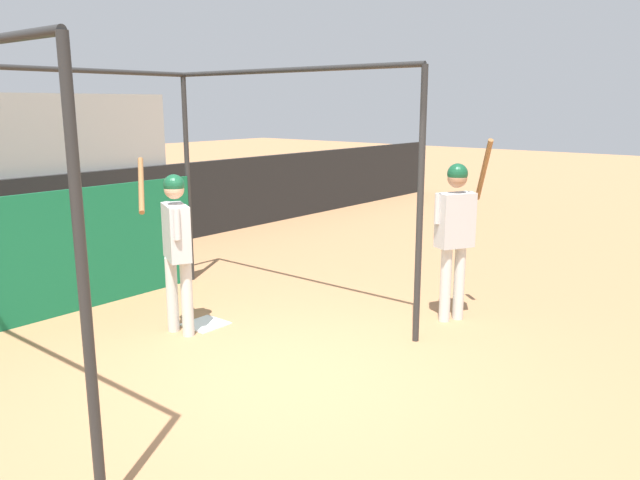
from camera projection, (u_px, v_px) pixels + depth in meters
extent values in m
plane|color=#A8754C|center=(286.00, 377.00, 5.94)|extent=(60.00, 60.00, 0.00)
cube|color=black|center=(7.00, 228.00, 9.30)|extent=(24.00, 0.12, 1.45)
cube|color=#1E6B3D|center=(24.00, 171.00, 9.84)|extent=(0.45, 0.40, 0.10)
cube|color=#1E6B3D|center=(17.00, 156.00, 9.90)|extent=(0.45, 0.06, 0.40)
cube|color=#1E6B3D|center=(57.00, 168.00, 10.25)|extent=(0.45, 0.40, 0.10)
cube|color=#1E6B3D|center=(50.00, 154.00, 10.31)|extent=(0.45, 0.06, 0.40)
cube|color=#1E6B3D|center=(88.00, 166.00, 10.66)|extent=(0.45, 0.40, 0.10)
cube|color=#1E6B3D|center=(81.00, 152.00, 10.73)|extent=(0.45, 0.06, 0.40)
cube|color=#1E6B3D|center=(116.00, 163.00, 11.08)|extent=(0.45, 0.40, 0.10)
cube|color=#1E6B3D|center=(110.00, 150.00, 11.14)|extent=(0.45, 0.06, 0.40)
cube|color=#1E6B3D|center=(31.00, 142.00, 10.66)|extent=(0.45, 0.40, 0.10)
cube|color=#1E6B3D|center=(25.00, 128.00, 10.72)|extent=(0.45, 0.06, 0.40)
cube|color=#1E6B3D|center=(62.00, 140.00, 11.08)|extent=(0.45, 0.40, 0.10)
cube|color=#1E6B3D|center=(56.00, 127.00, 11.14)|extent=(0.45, 0.06, 0.40)
cube|color=#1E6B3D|center=(90.00, 139.00, 11.49)|extent=(0.45, 0.40, 0.10)
cube|color=#1E6B3D|center=(84.00, 126.00, 11.55)|extent=(0.45, 0.06, 0.40)
cube|color=#1E6B3D|center=(7.00, 117.00, 11.07)|extent=(0.45, 0.40, 0.10)
cube|color=#1E6B3D|center=(1.00, 104.00, 11.14)|extent=(0.45, 0.06, 0.40)
cube|color=#1E6B3D|center=(38.00, 117.00, 11.49)|extent=(0.45, 0.40, 0.10)
cube|color=#1E6B3D|center=(32.00, 104.00, 11.55)|extent=(0.45, 0.06, 0.40)
cube|color=#1E6B3D|center=(66.00, 116.00, 11.90)|extent=(0.45, 0.40, 0.10)
cube|color=#1E6B3D|center=(60.00, 104.00, 11.96)|extent=(0.45, 0.06, 0.40)
cylinder|color=#282828|center=(84.00, 292.00, 3.65)|extent=(0.07, 0.07, 2.93)
cylinder|color=#282828|center=(420.00, 209.00, 6.53)|extent=(0.07, 0.07, 2.93)
cylinder|color=#282828|center=(188.00, 181.00, 8.91)|extent=(0.07, 0.07, 2.93)
cylinder|color=#282828|center=(285.00, 70.00, 7.40)|extent=(0.06, 3.82, 0.06)
cylinder|color=#282828|center=(50.00, 69.00, 7.15)|extent=(3.82, 0.06, 0.06)
cube|color=#14663D|center=(67.00, 252.00, 7.61)|extent=(3.75, 0.03, 1.54)
cube|color=white|center=(205.00, 324.00, 7.34)|extent=(0.44, 0.44, 0.02)
cylinder|color=silver|center=(187.00, 299.00, 6.91)|extent=(0.17, 0.17, 0.86)
cylinder|color=silver|center=(172.00, 295.00, 7.05)|extent=(0.17, 0.17, 0.86)
cube|color=#B7B7B7|center=(176.00, 232.00, 6.82)|extent=(0.41, 0.53, 0.61)
sphere|color=tan|center=(174.00, 189.00, 6.72)|extent=(0.22, 0.22, 0.22)
sphere|color=#144C2D|center=(174.00, 185.00, 6.71)|extent=(0.23, 0.23, 0.23)
cylinder|color=#B7B7B7|center=(177.00, 224.00, 6.55)|extent=(0.09, 0.09, 0.34)
cylinder|color=#B7B7B7|center=(167.00, 216.00, 7.00)|extent=(0.09, 0.09, 0.34)
cylinder|color=brown|center=(141.00, 185.00, 6.84)|extent=(0.49, 0.64, 0.55)
sphere|color=brown|center=(176.00, 206.00, 6.98)|extent=(0.08, 0.08, 0.08)
cylinder|color=silver|center=(445.00, 285.00, 7.37)|extent=(0.17, 0.17, 0.90)
cylinder|color=silver|center=(459.00, 283.00, 7.45)|extent=(0.17, 0.17, 0.90)
cube|color=#B7B7B7|center=(455.00, 220.00, 7.25)|extent=(0.48, 0.39, 0.64)
sphere|color=#A37556|center=(457.00, 178.00, 7.14)|extent=(0.23, 0.23, 0.23)
sphere|color=#144C2D|center=(458.00, 174.00, 7.13)|extent=(0.24, 0.24, 0.24)
cylinder|color=#B7B7B7|center=(437.00, 209.00, 7.16)|extent=(0.09, 0.09, 0.35)
cylinder|color=#B7B7B7|center=(470.00, 206.00, 7.34)|extent=(0.09, 0.09, 0.35)
cylinder|color=brown|center=(484.00, 170.00, 7.26)|extent=(0.48, 0.39, 0.77)
sphere|color=brown|center=(460.00, 201.00, 7.34)|extent=(0.08, 0.08, 0.08)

